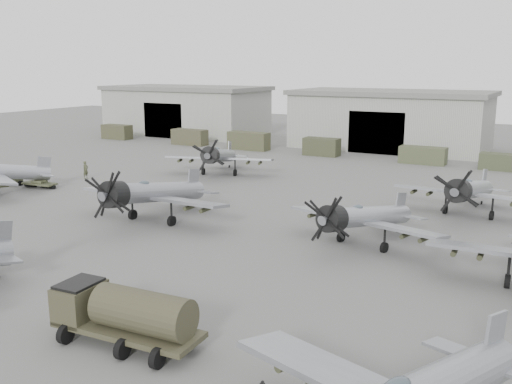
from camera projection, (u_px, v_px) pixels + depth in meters
ground at (92, 275)px, 34.35m from camera, size 220.00×220.00×0.00m
hangar_left at (186, 110)px, 104.30m from camera, size 29.00×14.80×8.70m
hangar_center at (390, 119)px, 86.19m from camera, size 29.00×14.80×8.70m
support_truck_0 at (117, 132)px, 97.65m from camera, size 5.30×2.20×2.43m
support_truck_1 at (190, 137)px, 90.37m from camera, size 5.79×2.20×2.46m
support_truck_2 at (249, 141)px, 85.18m from camera, size 6.33×2.20×2.64m
support_truck_3 at (322, 147)px, 79.59m from camera, size 4.99×2.20×2.46m
support_truck_4 at (423, 155)px, 72.95m from camera, size 5.81×2.20×2.19m
support_truck_5 at (507, 162)px, 68.19m from camera, size 6.32×2.20×1.99m
aircraft_mid_1 at (150, 193)px, 45.18m from camera, size 13.19×11.87×5.31m
aircraft_mid_2 at (362, 218)px, 39.09m from camera, size 11.76×10.59×4.68m
aircraft_far_0 at (219, 156)px, 64.93m from camera, size 12.40×11.17×4.98m
aircraft_far_1 at (469, 190)px, 46.99m from camera, size 12.44×11.19×4.96m
fuel_tanker at (125, 312)px, 25.46m from camera, size 7.16×3.53×2.71m
tug_trailer at (23, 181)px, 59.65m from camera, size 6.47×1.76×1.29m
ground_crew at (86, 170)px, 63.31m from camera, size 0.50×0.74×1.97m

